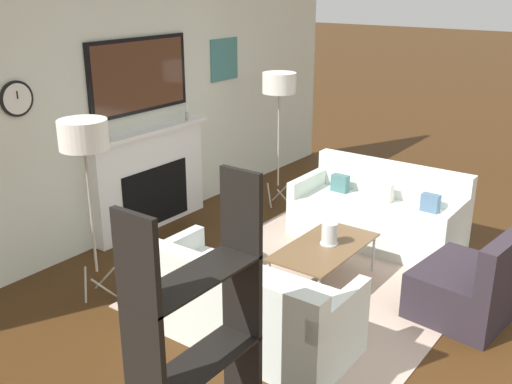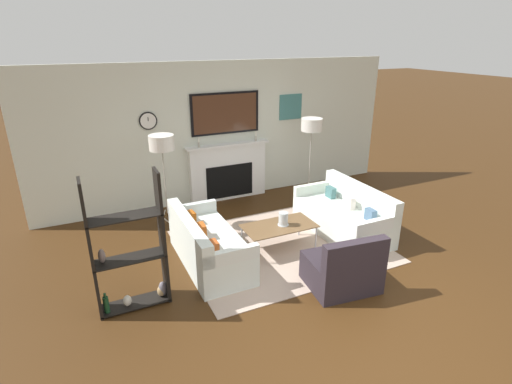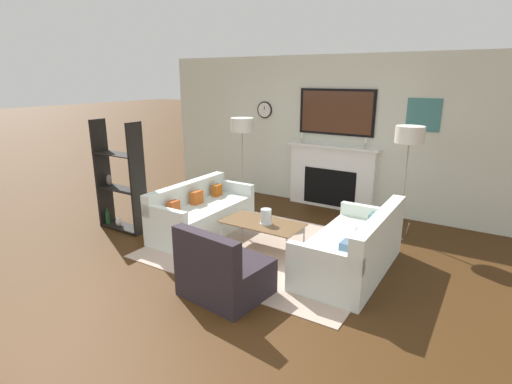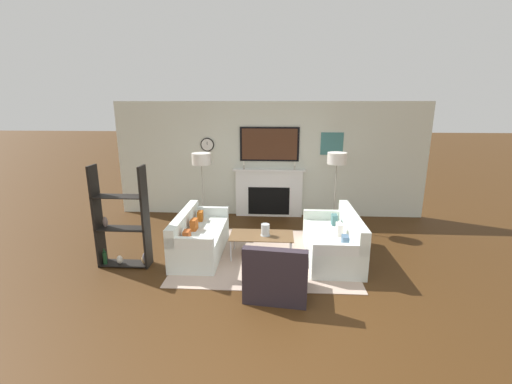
% 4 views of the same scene
% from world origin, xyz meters
% --- Properties ---
extents(ground_plane, '(60.00, 60.00, 0.00)m').
position_xyz_m(ground_plane, '(0.00, 0.00, 0.00)').
color(ground_plane, '#3F250F').
extents(fireplace_wall, '(7.31, 0.28, 2.70)m').
position_xyz_m(fireplace_wall, '(0.00, 4.65, 1.23)').
color(fireplace_wall, silver).
rests_on(fireplace_wall, ground_plane).
extents(area_rug, '(3.03, 2.51, 0.01)m').
position_xyz_m(area_rug, '(0.00, 2.32, 0.01)').
color(area_rug, tan).
rests_on(area_rug, ground_plane).
extents(couch_left, '(0.78, 1.72, 0.76)m').
position_xyz_m(couch_left, '(-1.20, 2.32, 0.29)').
color(couch_left, silver).
rests_on(couch_left, ground_plane).
extents(couch_right, '(0.86, 1.79, 0.80)m').
position_xyz_m(couch_right, '(1.21, 2.32, 0.28)').
color(couch_right, silver).
rests_on(couch_right, ground_plane).
extents(armchair, '(0.94, 0.82, 0.81)m').
position_xyz_m(armchair, '(0.21, 1.00, 0.27)').
color(armchair, '#2C242B').
rests_on(armchair, ground_plane).
extents(coffee_table, '(1.11, 0.59, 0.40)m').
position_xyz_m(coffee_table, '(-0.06, 2.26, 0.38)').
color(coffee_table, brown).
rests_on(coffee_table, ground_plane).
extents(hurricane_candle, '(0.17, 0.17, 0.21)m').
position_xyz_m(hurricane_candle, '(-0.00, 2.25, 0.50)').
color(hurricane_candle, silver).
rests_on(hurricane_candle, coffee_table).
extents(floor_lamp_left, '(0.41, 0.41, 1.63)m').
position_xyz_m(floor_lamp_left, '(-1.43, 3.79, 1.48)').
color(floor_lamp_left, '#9E998E').
rests_on(floor_lamp_left, ground_plane).
extents(floor_lamp_right, '(0.40, 0.40, 1.67)m').
position_xyz_m(floor_lamp_right, '(1.43, 3.79, 1.51)').
color(floor_lamp_right, '#9E998E').
rests_on(floor_lamp_right, ground_plane).
extents(shelf_unit, '(0.85, 0.28, 1.71)m').
position_xyz_m(shelf_unit, '(-2.33, 1.77, 0.72)').
color(shelf_unit, black).
rests_on(shelf_unit, ground_plane).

